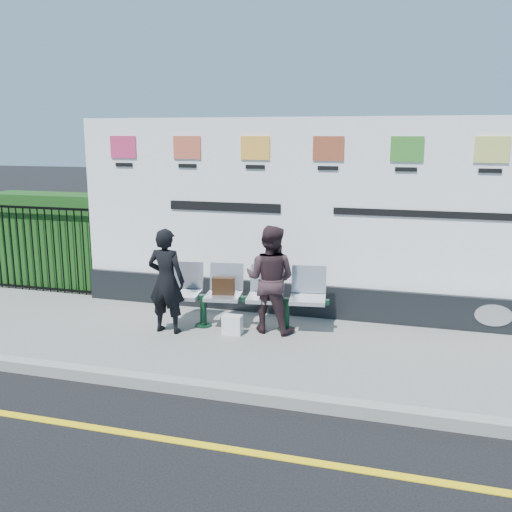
% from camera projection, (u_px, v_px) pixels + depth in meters
% --- Properties ---
extents(ground, '(80.00, 80.00, 0.00)m').
position_uv_depth(ground, '(205.00, 446.00, 5.37)').
color(ground, black).
extents(pavement, '(14.00, 3.00, 0.12)m').
position_uv_depth(pavement, '(272.00, 347.00, 7.71)').
color(pavement, slate).
rests_on(pavement, ground).
extents(kerb, '(14.00, 0.18, 0.14)m').
position_uv_depth(kerb, '(238.00, 393.00, 6.29)').
color(kerb, gray).
rests_on(kerb, ground).
extents(yellow_line, '(14.00, 0.10, 0.01)m').
position_uv_depth(yellow_line, '(205.00, 445.00, 5.37)').
color(yellow_line, yellow).
rests_on(yellow_line, ground).
extents(billboard, '(8.00, 0.30, 3.00)m').
position_uv_depth(billboard, '(327.00, 233.00, 8.55)').
color(billboard, black).
rests_on(billboard, pavement).
extents(hedge, '(2.35, 0.70, 1.70)m').
position_uv_depth(hedge, '(55.00, 240.00, 10.45)').
color(hedge, '#184514').
rests_on(hedge, pavement).
extents(railing, '(2.05, 0.06, 1.54)m').
position_uv_depth(railing, '(40.00, 249.00, 10.04)').
color(railing, black).
rests_on(railing, pavement).
extents(bench, '(2.37, 0.91, 0.50)m').
position_uv_depth(bench, '(244.00, 312.00, 8.21)').
color(bench, '#B0B3BA').
rests_on(bench, pavement).
extents(woman_left, '(0.55, 0.37, 1.49)m').
position_uv_depth(woman_left, '(166.00, 281.00, 7.96)').
color(woman_left, black).
rests_on(woman_left, pavement).
extents(woman_right, '(0.79, 0.65, 1.52)m').
position_uv_depth(woman_right, '(270.00, 279.00, 7.99)').
color(woman_right, '#312024').
rests_on(woman_right, pavement).
extents(handbag_brown, '(0.34, 0.20, 0.25)m').
position_uv_depth(handbag_brown, '(223.00, 286.00, 8.18)').
color(handbag_brown, black).
rests_on(handbag_brown, bench).
extents(carrier_bag_white, '(0.27, 0.16, 0.27)m').
position_uv_depth(carrier_bag_white, '(232.00, 325.00, 7.99)').
color(carrier_bag_white, silver).
rests_on(carrier_bag_white, pavement).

